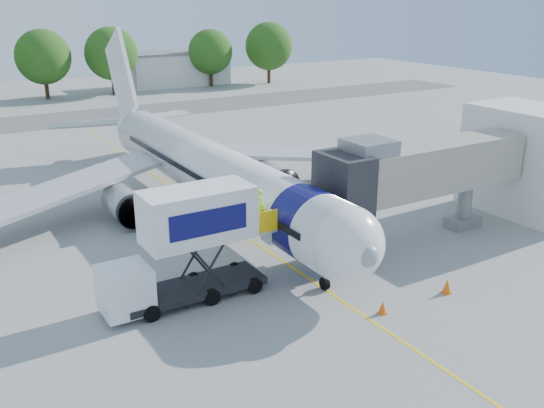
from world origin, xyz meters
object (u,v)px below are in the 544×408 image
catering_hiloader (186,247)px  ground_tug (500,326)px  jet_bridge (414,171)px  aircraft (206,169)px

catering_hiloader → ground_tug: size_ratio=2.12×
ground_tug → jet_bridge: bearing=60.5°
catering_hiloader → jet_bridge: bearing=0.0°
catering_hiloader → ground_tug: catering_hiloader is taller
aircraft → ground_tug: size_ratio=9.41×
aircraft → catering_hiloader: 12.77m
aircraft → jet_bridge: bearing=-54.3°
ground_tug → catering_hiloader: bearing=127.9°
jet_bridge → catering_hiloader: size_ratio=1.64×
aircraft → jet_bridge: (7.99, -11.12, 1.39)m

